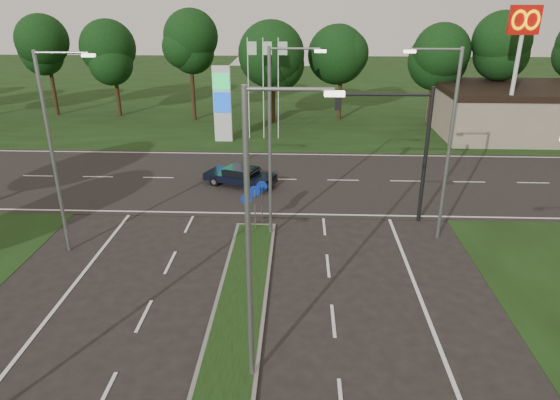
{
  "coord_description": "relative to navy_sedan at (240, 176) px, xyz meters",
  "views": [
    {
      "loc": [
        2.17,
        -6.23,
        11.01
      ],
      "look_at": [
        1.3,
        15.19,
        2.2
      ],
      "focal_mm": 32.0,
      "sensor_mm": 36.0,
      "label": 1
    }
  ],
  "objects": [
    {
      "name": "median_signs",
      "position": [
        1.49,
        -6.44,
        1.08
      ],
      "size": [
        1.16,
        1.76,
        2.38
      ],
      "color": "gray",
      "rests_on": "ground"
    },
    {
      "name": "treeline_far",
      "position": [
        1.59,
        17.09,
        6.2
      ],
      "size": [
        6.0,
        6.0,
        9.9
      ],
      "color": "black",
      "rests_on": "ground"
    },
    {
      "name": "navy_sedan",
      "position": [
        0.0,
        0.0,
        0.0
      ],
      "size": [
        4.63,
        3.26,
        1.18
      ],
      "rotation": [
        0.0,
        0.0,
        1.18
      ],
      "color": "black",
      "rests_on": "ground"
    },
    {
      "name": "mcdonalds_sign",
      "position": [
        19.49,
        9.13,
        7.35
      ],
      "size": [
        2.2,
        0.47,
        10.4
      ],
      "color": "silver",
      "rests_on": "ground"
    },
    {
      "name": "verge_far",
      "position": [
        1.49,
        32.16,
        -0.63
      ],
      "size": [
        160.0,
        50.0,
        0.02
      ],
      "primitive_type": "cube",
      "color": "black",
      "rests_on": "ground"
    },
    {
      "name": "traffic_signal",
      "position": [
        8.68,
        -4.84,
        4.02
      ],
      "size": [
        5.1,
        0.42,
        7.0
      ],
      "color": "black",
      "rests_on": "ground"
    },
    {
      "name": "streetlight_median_near",
      "position": [
        2.49,
        -16.84,
        4.45
      ],
      "size": [
        2.53,
        0.22,
        9.0
      ],
      "color": "gray",
      "rests_on": "ground"
    },
    {
      "name": "commercial_building",
      "position": [
        23.49,
        13.16,
        1.37
      ],
      "size": [
        16.0,
        9.0,
        4.0
      ],
      "primitive_type": "cube",
      "color": "gray",
      "rests_on": "ground"
    },
    {
      "name": "gas_pylon",
      "position": [
        -2.3,
        10.21,
        2.56
      ],
      "size": [
        5.8,
        1.26,
        8.0
      ],
      "color": "silver",
      "rests_on": "ground"
    },
    {
      "name": "streetlight_right_far",
      "position": [
        10.29,
        -6.84,
        4.45
      ],
      "size": [
        2.53,
        0.22,
        9.0
      ],
      "rotation": [
        0.0,
        0.0,
        3.14
      ],
      "color": "gray",
      "rests_on": "ground"
    },
    {
      "name": "cross_road",
      "position": [
        1.49,
        1.16,
        -0.63
      ],
      "size": [
        160.0,
        12.0,
        0.02
      ],
      "primitive_type": "cube",
      "color": "black",
      "rests_on": "ground"
    },
    {
      "name": "streetlight_median_far",
      "position": [
        2.49,
        -6.84,
        4.45
      ],
      "size": [
        2.53,
        0.22,
        9.0
      ],
      "color": "gray",
      "rests_on": "ground"
    },
    {
      "name": "streetlight_left_far",
      "position": [
        -6.81,
        -8.84,
        4.45
      ],
      "size": [
        2.53,
        0.22,
        9.0
      ],
      "color": "gray",
      "rests_on": "ground"
    }
  ]
}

